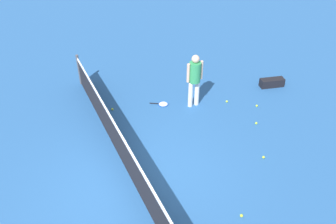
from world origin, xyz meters
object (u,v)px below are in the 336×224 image
at_px(tennis_racket_near_player, 162,104).
at_px(tennis_ball_baseline, 257,106).
at_px(tennis_ball_by_net, 263,157).
at_px(tennis_ball_stray_right, 112,109).
at_px(player_near_side, 195,77).
at_px(tennis_ball_midcourt, 227,101).
at_px(tennis_ball_near_player, 256,123).
at_px(equipment_bag, 273,82).
at_px(tennis_ball_stray_left, 241,216).

distance_m(tennis_racket_near_player, tennis_ball_baseline, 2.91).
bearing_deg(tennis_ball_by_net, tennis_ball_stray_right, 37.28).
bearing_deg(player_near_side, tennis_ball_stray_right, 70.54).
xyz_separation_m(tennis_ball_baseline, tennis_ball_stray_right, (1.75, 4.07, 0.00)).
bearing_deg(tennis_ball_stray_right, tennis_ball_midcourt, -108.97).
height_order(player_near_side, tennis_ball_midcourt, player_near_side).
xyz_separation_m(player_near_side, tennis_ball_near_player, (-1.63, -1.16, -0.98)).
xyz_separation_m(tennis_racket_near_player, tennis_ball_midcourt, (-0.78, -1.87, 0.02)).
bearing_deg(tennis_ball_by_net, tennis_ball_near_player, -30.45).
height_order(tennis_ball_baseline, equipment_bag, equipment_bag).
bearing_deg(tennis_ball_baseline, tennis_ball_midcourt, 49.50).
bearing_deg(tennis_ball_midcourt, tennis_ball_by_net, 167.07).
height_order(player_near_side, tennis_ball_stray_left, player_near_side).
height_order(tennis_racket_near_player, tennis_ball_baseline, tennis_ball_baseline).
bearing_deg(tennis_ball_stray_left, tennis_ball_near_player, -43.04).
bearing_deg(tennis_racket_near_player, player_near_side, -118.01).
xyz_separation_m(tennis_ball_by_net, tennis_ball_baseline, (1.91, -1.27, 0.00)).
bearing_deg(tennis_racket_near_player, tennis_ball_near_player, -135.99).
xyz_separation_m(tennis_ball_near_player, tennis_ball_stray_left, (-2.42, 2.26, 0.00)).
bearing_deg(player_near_side, tennis_ball_baseline, -118.26).
bearing_deg(tennis_ball_near_player, tennis_ball_by_net, 149.55).
distance_m(player_near_side, tennis_ball_stray_right, 2.67).
bearing_deg(tennis_ball_stray_right, tennis_racket_near_player, -104.18).
bearing_deg(equipment_bag, tennis_ball_stray_left, 133.69).
relative_size(tennis_ball_stray_left, tennis_ball_stray_right, 1.00).
distance_m(tennis_ball_baseline, tennis_ball_stray_left, 4.21).
height_order(player_near_side, tennis_racket_near_player, player_near_side).
relative_size(tennis_ball_by_net, equipment_bag, 0.08).
bearing_deg(player_near_side, tennis_racket_near_player, 61.99).
height_order(tennis_racket_near_player, equipment_bag, equipment_bag).
height_order(player_near_side, tennis_ball_by_net, player_near_side).
height_order(tennis_ball_by_net, tennis_ball_baseline, same).
distance_m(tennis_ball_near_player, tennis_ball_midcourt, 1.30).
xyz_separation_m(tennis_ball_by_net, tennis_ball_midcourt, (2.51, -0.58, 0.00)).
bearing_deg(tennis_racket_near_player, tennis_ball_midcourt, -112.62).
relative_size(tennis_racket_near_player, tennis_ball_stray_left, 8.86).
bearing_deg(tennis_ball_baseline, tennis_racket_near_player, 61.82).
height_order(tennis_ball_near_player, tennis_ball_midcourt, same).
height_order(player_near_side, equipment_bag, player_near_side).
bearing_deg(tennis_ball_baseline, equipment_bag, -58.61).
xyz_separation_m(tennis_ball_stray_left, equipment_bag, (3.87, -4.05, 0.11)).
bearing_deg(tennis_ball_near_player, tennis_ball_midcourt, 6.00).
relative_size(player_near_side, tennis_racket_near_player, 2.91).
xyz_separation_m(tennis_racket_near_player, tennis_ball_near_player, (-2.08, -2.00, 0.02)).
distance_m(tennis_ball_near_player, tennis_ball_baseline, 0.90).
bearing_deg(tennis_ball_near_player, equipment_bag, -51.01).
relative_size(player_near_side, tennis_ball_midcourt, 25.76).
relative_size(tennis_ball_midcourt, equipment_bag, 0.08).
bearing_deg(tennis_ball_stray_left, equipment_bag, -46.31).
bearing_deg(tennis_ball_near_player, tennis_ball_baseline, -38.77).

